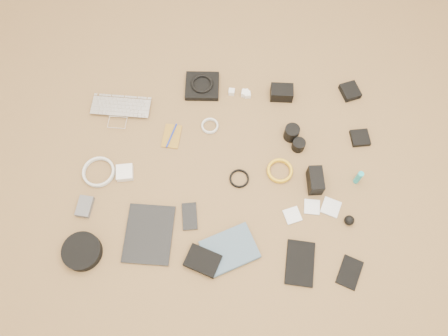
{
  "coord_description": "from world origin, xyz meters",
  "views": [
    {
      "loc": [
        0.01,
        -0.79,
        1.96
      ],
      "look_at": [
        0.01,
        0.04,
        0.02
      ],
      "focal_mm": 35.0,
      "sensor_mm": 36.0,
      "label": 1
    }
  ],
  "objects_px": {
    "dslr_camera": "(282,93)",
    "tablet": "(149,234)",
    "laptop": "(120,114)",
    "headphone_case": "(82,251)",
    "paperback": "(238,268)",
    "phone": "(190,216)"
  },
  "relations": [
    {
      "from": "laptop",
      "to": "paperback",
      "type": "height_order",
      "value": "same"
    },
    {
      "from": "laptop",
      "to": "phone",
      "type": "height_order",
      "value": "laptop"
    },
    {
      "from": "paperback",
      "to": "dslr_camera",
      "type": "bearing_deg",
      "value": -38.24
    },
    {
      "from": "laptop",
      "to": "phone",
      "type": "relative_size",
      "value": 2.32
    },
    {
      "from": "headphone_case",
      "to": "paperback",
      "type": "distance_m",
      "value": 0.7
    },
    {
      "from": "dslr_camera",
      "to": "tablet",
      "type": "xyz_separation_m",
      "value": [
        -0.64,
        -0.74,
        -0.03
      ]
    },
    {
      "from": "laptop",
      "to": "headphone_case",
      "type": "distance_m",
      "value": 0.72
    },
    {
      "from": "tablet",
      "to": "paperback",
      "type": "bearing_deg",
      "value": -16.67
    },
    {
      "from": "headphone_case",
      "to": "paperback",
      "type": "relative_size",
      "value": 0.74
    },
    {
      "from": "tablet",
      "to": "headphone_case",
      "type": "xyz_separation_m",
      "value": [
        -0.29,
        -0.09,
        0.02
      ]
    },
    {
      "from": "dslr_camera",
      "to": "tablet",
      "type": "height_order",
      "value": "dslr_camera"
    },
    {
      "from": "laptop",
      "to": "headphone_case",
      "type": "height_order",
      "value": "headphone_case"
    },
    {
      "from": "phone",
      "to": "tablet",
      "type": "bearing_deg",
      "value": -160.34
    },
    {
      "from": "tablet",
      "to": "headphone_case",
      "type": "distance_m",
      "value": 0.3
    },
    {
      "from": "dslr_camera",
      "to": "headphone_case",
      "type": "height_order",
      "value": "dslr_camera"
    },
    {
      "from": "phone",
      "to": "headphone_case",
      "type": "height_order",
      "value": "headphone_case"
    },
    {
      "from": "headphone_case",
      "to": "paperback",
      "type": "height_order",
      "value": "headphone_case"
    },
    {
      "from": "laptop",
      "to": "dslr_camera",
      "type": "bearing_deg",
      "value": 12.81
    },
    {
      "from": "dslr_camera",
      "to": "paperback",
      "type": "bearing_deg",
      "value": -102.22
    },
    {
      "from": "laptop",
      "to": "dslr_camera",
      "type": "xyz_separation_m",
      "value": [
        0.83,
        0.12,
        0.02
      ]
    },
    {
      "from": "tablet",
      "to": "laptop",
      "type": "bearing_deg",
      "value": 111.17
    },
    {
      "from": "dslr_camera",
      "to": "phone",
      "type": "distance_m",
      "value": 0.8
    }
  ]
}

